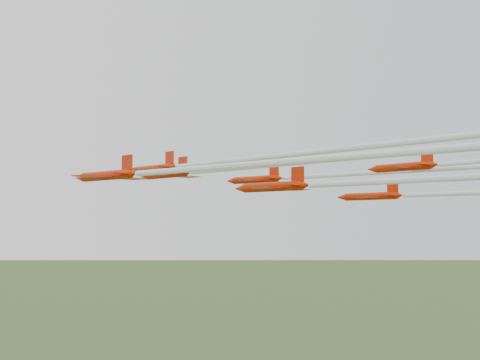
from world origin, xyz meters
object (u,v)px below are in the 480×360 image
jet_row3_left (224,166)px  jet_row3_mid (359,183)px  jet_lead (238,168)px  jet_row2_left (237,160)px  jet_row3_right (440,194)px  jet_row2_right (305,177)px

jet_row3_left → jet_row3_mid: (22.35, 7.90, -0.20)m
jet_lead → jet_row3_mid: (4.45, -18.84, -2.86)m
jet_row2_left → jet_row3_left: 15.27m
jet_lead → jet_row3_left: size_ratio=1.11×
jet_lead → jet_row2_left: 17.07m
jet_row3_left → jet_row3_mid: 23.70m
jet_lead → jet_row3_mid: size_ratio=1.17×
jet_row3_mid → jet_row3_right: jet_row3_mid is taller
jet_lead → jet_row2_left: jet_lead is taller
jet_row3_left → jet_row3_right: size_ratio=1.16×
jet_row2_right → jet_row3_mid: jet_row2_right is taller
jet_row2_right → jet_row3_mid: 18.41m
jet_row2_left → jet_row3_mid: bearing=-28.4°
jet_row3_left → jet_lead: bearing=39.6°
jet_row2_right → jet_row3_left: bearing=-154.4°
jet_row2_right → jet_row3_left: (-28.05, -25.30, -1.75)m
jet_row2_left → jet_row3_mid: 14.35m
jet_row2_left → jet_row3_left: bearing=-136.3°
jet_row2_left → jet_row3_right: jet_row2_left is taller
jet_row3_mid → jet_row3_right: bearing=3.3°
jet_lead → jet_row3_right: size_ratio=1.28×
jet_lead → jet_row3_right: jet_lead is taller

